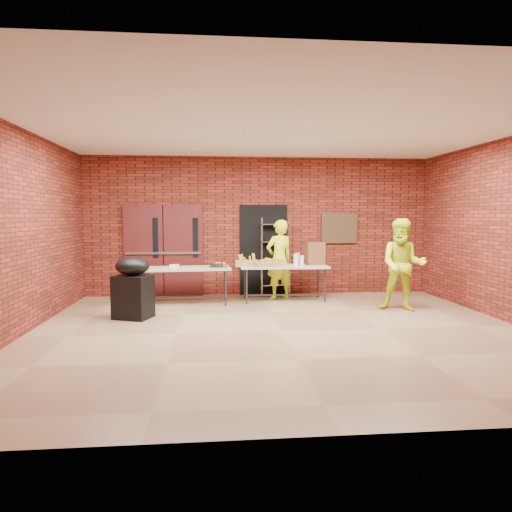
{
  "coord_description": "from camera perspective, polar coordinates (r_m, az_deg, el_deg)",
  "views": [
    {
      "loc": [
        -1.06,
        -7.1,
        1.84
      ],
      "look_at": [
        -0.27,
        1.4,
        1.09
      ],
      "focal_mm": 32.0,
      "sensor_mm": 36.0,
      "label": 1
    }
  ],
  "objects": [
    {
      "name": "room",
      "position": [
        7.18,
        3.17,
        3.1
      ],
      "size": [
        8.08,
        7.08,
        3.28
      ],
      "color": "brown",
      "rests_on": "ground"
    },
    {
      "name": "double_doors",
      "position": [
        10.63,
        -11.46,
        0.67
      ],
      "size": [
        1.78,
        0.12,
        2.1
      ],
      "color": "#421313",
      "rests_on": "room"
    },
    {
      "name": "dark_doorway",
      "position": [
        10.65,
        0.93,
        0.76
      ],
      "size": [
        1.1,
        0.06,
        2.1
      ],
      "primitive_type": "cube",
      "color": "black",
      "rests_on": "room"
    },
    {
      "name": "bronze_plaque",
      "position": [
        10.96,
        10.35,
        3.42
      ],
      "size": [
        0.85,
        0.04,
        0.7
      ],
      "primitive_type": "cube",
      "color": "#3B2717",
      "rests_on": "room"
    },
    {
      "name": "wire_rack",
      "position": [
        10.56,
        2.46,
        -0.09
      ],
      "size": [
        0.69,
        0.34,
        1.8
      ],
      "primitive_type": null,
      "rotation": [
        0.0,
        0.0,
        0.19
      ],
      "color": "#B8B8BF",
      "rests_on": "room"
    },
    {
      "name": "table_left",
      "position": [
        9.67,
        -8.79,
        -1.81
      ],
      "size": [
        1.91,
        0.89,
        0.77
      ],
      "rotation": [
        0.0,
        0.0,
        0.06
      ],
      "color": "tan",
      "rests_on": "room"
    },
    {
      "name": "table_right",
      "position": [
        9.91,
        3.52,
        -1.55
      ],
      "size": [
        1.91,
        0.85,
        0.77
      ],
      "rotation": [
        0.0,
        0.0,
        -0.04
      ],
      "color": "tan",
      "rests_on": "room"
    },
    {
      "name": "basket_bananas",
      "position": [
        9.76,
        -1.19,
        -0.87
      ],
      "size": [
        0.49,
        0.38,
        0.15
      ],
      "color": "#A78143",
      "rests_on": "table_right"
    },
    {
      "name": "basket_oranges",
      "position": [
        9.85,
        2.04,
        -0.81
      ],
      "size": [
        0.5,
        0.39,
        0.15
      ],
      "color": "#A78143",
      "rests_on": "table_right"
    },
    {
      "name": "basket_apples",
      "position": [
        9.66,
        1.17,
        -0.95
      ],
      "size": [
        0.46,
        0.36,
        0.14
      ],
      "color": "#A78143",
      "rests_on": "table_right"
    },
    {
      "name": "muffin_tray",
      "position": [
        9.64,
        -4.74,
        -1.12
      ],
      "size": [
        0.42,
        0.42,
        0.1
      ],
      "color": "#15511C",
      "rests_on": "table_left"
    },
    {
      "name": "napkin_box",
      "position": [
        9.69,
        -10.18,
        -1.24
      ],
      "size": [
        0.19,
        0.13,
        0.06
      ],
      "primitive_type": "cube",
      "color": "silver",
      "rests_on": "table_left"
    },
    {
      "name": "coffee_dispenser",
      "position": [
        10.11,
        7.42,
        0.32
      ],
      "size": [
        0.38,
        0.34,
        0.49
      ],
      "primitive_type": "cube",
      "color": "brown",
      "rests_on": "table_right"
    },
    {
      "name": "cup_stack_front",
      "position": [
        9.79,
        4.97,
        -0.49
      ],
      "size": [
        0.09,
        0.09,
        0.26
      ],
      "primitive_type": "cylinder",
      "color": "silver",
      "rests_on": "table_right"
    },
    {
      "name": "cup_stack_mid",
      "position": [
        9.8,
        5.77,
        -0.6
      ],
      "size": [
        0.08,
        0.08,
        0.23
      ],
      "primitive_type": "cylinder",
      "color": "silver",
      "rests_on": "table_right"
    },
    {
      "name": "cup_stack_back",
      "position": [
        9.93,
        5.21,
        -0.4
      ],
      "size": [
        0.09,
        0.09,
        0.27
      ],
      "primitive_type": "cylinder",
      "color": "silver",
      "rests_on": "table_right"
    },
    {
      "name": "covered_grill",
      "position": [
        8.5,
        -15.14,
        -3.84
      ],
      "size": [
        0.75,
        0.69,
        1.11
      ],
      "rotation": [
        0.0,
        0.0,
        -0.37
      ],
      "color": "black",
      "rests_on": "room"
    },
    {
      "name": "volunteer_woman",
      "position": [
        10.1,
        2.93,
        -0.45
      ],
      "size": [
        0.76,
        0.64,
        1.76
      ],
      "primitive_type": "imported",
      "rotation": [
        0.0,
        0.0,
        3.55
      ],
      "color": "#CAD818",
      "rests_on": "room"
    },
    {
      "name": "volunteer_man",
      "position": [
        9.29,
        17.88,
        -1.06
      ],
      "size": [
        1.07,
        0.98,
        1.79
      ],
      "primitive_type": "imported",
      "rotation": [
        0.0,
        0.0,
        -0.43
      ],
      "color": "#CAD818",
      "rests_on": "room"
    }
  ]
}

